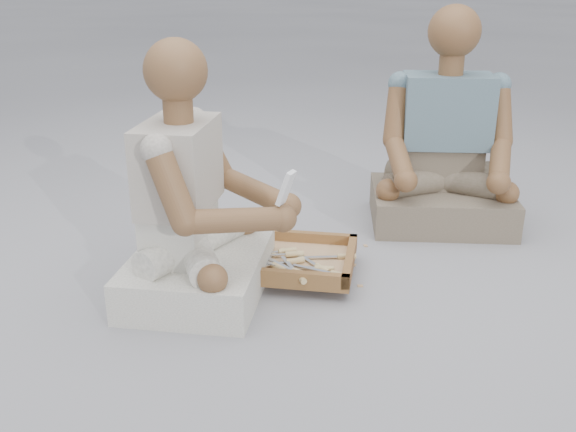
% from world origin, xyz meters
% --- Properties ---
extents(ground, '(60.00, 60.00, 0.00)m').
position_xyz_m(ground, '(0.00, 0.00, 0.00)').
color(ground, gray).
rests_on(ground, ground).
extents(carved_panel, '(0.61, 0.43, 0.04)m').
position_xyz_m(carved_panel, '(-0.23, 0.46, 0.02)').
color(carved_panel, brown).
rests_on(carved_panel, ground).
extents(tool_tray, '(0.52, 0.43, 0.06)m').
position_xyz_m(tool_tray, '(-0.03, 0.39, 0.06)').
color(tool_tray, brown).
rests_on(tool_tray, carved_panel).
extents(chisel_0, '(0.14, 0.19, 0.02)m').
position_xyz_m(chisel_0, '(0.04, 0.23, 0.08)').
color(chisel_0, silver).
rests_on(chisel_0, tool_tray).
extents(chisel_1, '(0.22, 0.06, 0.02)m').
position_xyz_m(chisel_1, '(0.17, 0.28, 0.08)').
color(chisel_1, silver).
rests_on(chisel_1, tool_tray).
extents(chisel_2, '(0.19, 0.14, 0.02)m').
position_xyz_m(chisel_2, '(-0.06, 0.30, 0.07)').
color(chisel_2, silver).
rests_on(chisel_2, tool_tray).
extents(chisel_3, '(0.22, 0.04, 0.02)m').
position_xyz_m(chisel_3, '(0.10, 0.32, 0.07)').
color(chisel_3, silver).
rests_on(chisel_3, tool_tray).
extents(chisel_4, '(0.21, 0.10, 0.02)m').
position_xyz_m(chisel_4, '(0.03, 0.26, 0.08)').
color(chisel_4, silver).
rests_on(chisel_4, tool_tray).
extents(chisel_5, '(0.19, 0.14, 0.02)m').
position_xyz_m(chisel_5, '(-0.01, 0.34, 0.07)').
color(chisel_5, silver).
rests_on(chisel_5, tool_tray).
extents(chisel_6, '(0.11, 0.21, 0.02)m').
position_xyz_m(chisel_6, '(-0.09, 0.41, 0.06)').
color(chisel_6, silver).
rests_on(chisel_6, tool_tray).
extents(chisel_7, '(0.21, 0.08, 0.02)m').
position_xyz_m(chisel_7, '(0.16, 0.44, 0.07)').
color(chisel_7, silver).
rests_on(chisel_7, tool_tray).
extents(chisel_8, '(0.19, 0.14, 0.02)m').
position_xyz_m(chisel_8, '(0.04, 0.25, 0.08)').
color(chisel_8, silver).
rests_on(chisel_8, tool_tray).
extents(chisel_9, '(0.20, 0.13, 0.02)m').
position_xyz_m(chisel_9, '(-0.07, 0.42, 0.07)').
color(chisel_9, silver).
rests_on(chisel_9, tool_tray).
extents(chisel_10, '(0.21, 0.09, 0.02)m').
position_xyz_m(chisel_10, '(-0.03, 0.41, 0.07)').
color(chisel_10, silver).
rests_on(chisel_10, tool_tray).
extents(chisel_11, '(0.17, 0.16, 0.02)m').
position_xyz_m(chisel_11, '(0.10, 0.34, 0.07)').
color(chisel_11, silver).
rests_on(chisel_11, tool_tray).
extents(wood_chip_0, '(0.02, 0.02, 0.00)m').
position_xyz_m(wood_chip_0, '(0.08, 0.76, 0.00)').
color(wood_chip_0, tan).
rests_on(wood_chip_0, ground).
extents(wood_chip_1, '(0.02, 0.02, 0.00)m').
position_xyz_m(wood_chip_1, '(0.25, 0.35, 0.00)').
color(wood_chip_1, tan).
rests_on(wood_chip_1, ground).
extents(wood_chip_2, '(0.02, 0.02, 0.00)m').
position_xyz_m(wood_chip_2, '(0.04, 0.41, 0.00)').
color(wood_chip_2, tan).
rests_on(wood_chip_2, ground).
extents(wood_chip_3, '(0.02, 0.02, 0.00)m').
position_xyz_m(wood_chip_3, '(-0.06, 0.33, 0.00)').
color(wood_chip_3, tan).
rests_on(wood_chip_3, ground).
extents(wood_chip_4, '(0.02, 0.02, 0.00)m').
position_xyz_m(wood_chip_4, '(0.20, 0.52, 0.00)').
color(wood_chip_4, tan).
rests_on(wood_chip_4, ground).
extents(wood_chip_5, '(0.02, 0.02, 0.00)m').
position_xyz_m(wood_chip_5, '(-0.25, 0.63, 0.00)').
color(wood_chip_5, tan).
rests_on(wood_chip_5, ground).
extents(wood_chip_6, '(0.02, 0.02, 0.00)m').
position_xyz_m(wood_chip_6, '(0.22, 0.72, 0.00)').
color(wood_chip_6, tan).
rests_on(wood_chip_6, ground).
extents(wood_chip_7, '(0.02, 0.02, 0.00)m').
position_xyz_m(wood_chip_7, '(0.14, 0.36, 0.00)').
color(wood_chip_7, tan).
rests_on(wood_chip_7, ground).
extents(wood_chip_8, '(0.02, 0.02, 0.00)m').
position_xyz_m(wood_chip_8, '(-0.27, 0.61, 0.00)').
color(wood_chip_8, tan).
rests_on(wood_chip_8, ground).
extents(craftsman, '(0.62, 0.61, 0.89)m').
position_xyz_m(craftsman, '(-0.31, 0.17, 0.30)').
color(craftsman, silver).
rests_on(craftsman, ground).
extents(companion, '(0.69, 0.59, 0.95)m').
position_xyz_m(companion, '(0.50, 1.09, 0.32)').
color(companion, '#705F50').
rests_on(companion, ground).
extents(mobile_phone, '(0.06, 0.06, 0.12)m').
position_xyz_m(mobile_phone, '(0.02, 0.14, 0.43)').
color(mobile_phone, white).
rests_on(mobile_phone, craftsman).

